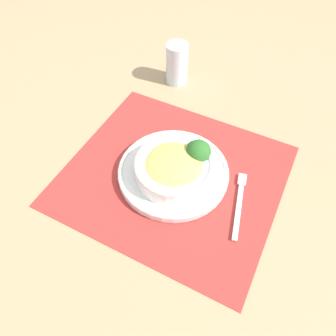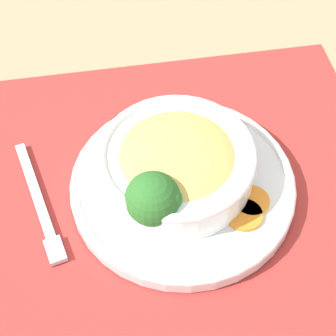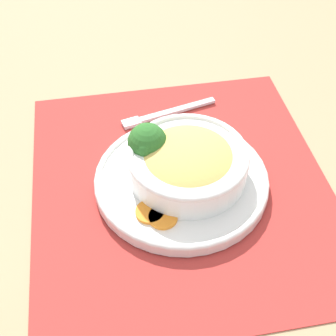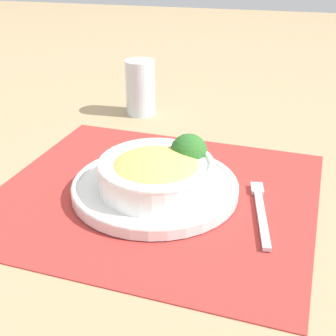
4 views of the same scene
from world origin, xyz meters
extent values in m
plane|color=tan|center=(0.00, 0.00, 0.00)|extent=(4.00, 4.00, 0.00)
cube|color=#B2332D|center=(0.00, 0.00, 0.00)|extent=(0.55, 0.51, 0.00)
cylinder|color=white|center=(0.00, 0.00, 0.01)|extent=(0.27, 0.27, 0.02)
torus|color=white|center=(0.00, 0.00, 0.02)|extent=(0.27, 0.27, 0.01)
cylinder|color=white|center=(0.01, -0.01, 0.04)|extent=(0.18, 0.18, 0.04)
torus|color=white|center=(0.01, -0.01, 0.06)|extent=(0.19, 0.19, 0.01)
ellipsoid|color=#E0B75B|center=(0.01, -0.01, 0.05)|extent=(0.15, 0.15, 0.05)
cylinder|color=#759E51|center=(0.05, 0.04, 0.03)|extent=(0.02, 0.02, 0.02)
sphere|color=#2D6B28|center=(0.05, 0.04, 0.06)|extent=(0.06, 0.06, 0.06)
sphere|color=#2D6B28|center=(0.03, 0.05, 0.07)|extent=(0.03, 0.03, 0.03)
sphere|color=#2D6B28|center=(0.06, 0.04, 0.07)|extent=(0.02, 0.02, 0.02)
cylinder|color=orange|center=(-0.06, 0.06, 0.02)|extent=(0.04, 0.04, 0.01)
cylinder|color=orange|center=(-0.07, 0.05, 0.02)|extent=(0.04, 0.04, 0.01)
cube|color=silver|center=(0.17, -0.03, 0.01)|extent=(0.04, 0.18, 0.01)
cube|color=silver|center=(0.16, 0.05, 0.01)|extent=(0.02, 0.04, 0.01)
camera|label=1|loc=(0.17, -0.46, 0.65)|focal=35.00mm
camera|label=2|loc=(0.11, 0.38, 0.57)|focal=60.00mm
camera|label=3|loc=(-0.47, 0.14, 0.56)|focal=50.00mm
camera|label=4|loc=(0.18, -0.64, 0.39)|focal=50.00mm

